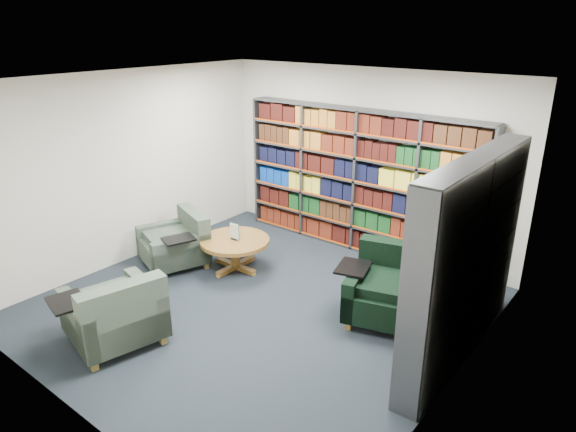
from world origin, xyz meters
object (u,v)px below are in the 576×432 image
Objects in this scene: chair_teal_left at (179,244)px; chair_green_right at (392,290)px; chair_teal_front at (117,317)px; coffee_table at (235,245)px.

chair_green_right is at bearing 11.32° from chair_teal_left.
chair_teal_front is at bearing -59.52° from chair_teal_left.
chair_teal_front reaches higher than chair_teal_left.
chair_green_right reaches higher than chair_teal_left.
chair_teal_left is at bearing -168.68° from chair_green_right.
chair_teal_left reaches higher than coffee_table.
coffee_table is at bearing 25.68° from chair_teal_left.
chair_green_right is 3.22m from chair_teal_front.
chair_teal_front reaches higher than coffee_table.
chair_teal_front is at bearing -131.13° from chair_green_right.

